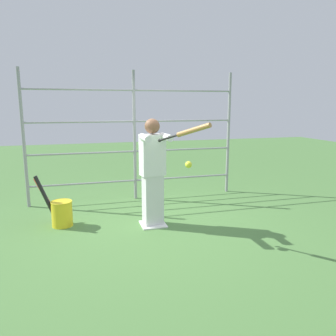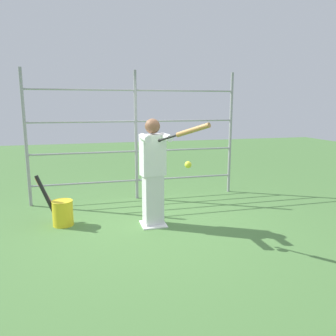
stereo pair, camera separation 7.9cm
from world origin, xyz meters
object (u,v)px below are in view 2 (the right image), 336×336
(batter, at_px, (153,169))
(bat_bucket, at_px, (60,211))
(softball_in_flight, at_px, (188,165))
(baseball_bat_swinging, at_px, (188,132))

(batter, height_order, bat_bucket, batter)
(softball_in_flight, relative_size, bat_bucket, 0.11)
(softball_in_flight, bearing_deg, baseball_bat_swinging, 70.54)
(batter, xyz_separation_m, bat_bucket, (1.45, -0.39, -0.69))
(baseball_bat_swinging, xyz_separation_m, softball_in_flight, (-0.06, -0.17, -0.47))
(baseball_bat_swinging, distance_m, softball_in_flight, 0.50)
(batter, height_order, baseball_bat_swinging, batter)
(batter, distance_m, softball_in_flight, 0.82)
(softball_in_flight, xyz_separation_m, bat_bucket, (1.79, -1.11, -0.87))
(bat_bucket, bearing_deg, baseball_bat_swinging, 143.55)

